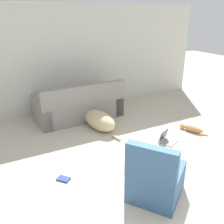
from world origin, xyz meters
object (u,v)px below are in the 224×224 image
object	(u,v)px
cat	(192,129)
book_blue	(64,179)
dog	(98,120)
side_chair	(155,179)
laptop_open	(166,138)
couch	(79,106)

from	to	relation	value
cat	book_blue	world-z (taller)	cat
dog	side_chair	bearing A→B (deg)	165.47
cat	book_blue	bearing A→B (deg)	74.41
laptop_open	couch	bearing A→B (deg)	93.44
laptop_open	book_blue	distance (m)	2.04
dog	side_chair	xyz separation A→B (m)	(-0.23, -2.23, 0.10)
couch	laptop_open	xyz separation A→B (m)	(1.01, -1.83, -0.20)
couch	dog	size ratio (longest dim) A/B	1.43
couch	side_chair	distance (m)	2.93
couch	side_chair	xyz separation A→B (m)	(-0.07, -2.93, 0.00)
couch	side_chair	size ratio (longest dim) A/B	2.10
dog	book_blue	world-z (taller)	dog
laptop_open	side_chair	size ratio (longest dim) A/B	0.42
cat	laptop_open	xyz separation A→B (m)	(-0.74, -0.10, 0.01)
couch	side_chair	world-z (taller)	side_chair
laptop_open	side_chair	xyz separation A→B (m)	(-1.08, -1.10, 0.20)
dog	couch	bearing A→B (deg)	3.81
couch	book_blue	size ratio (longest dim) A/B	8.85
dog	cat	bearing A→B (deg)	-131.57
side_chair	cat	bearing A→B (deg)	-92.12
couch	cat	xyz separation A→B (m)	(1.75, -1.73, -0.21)
dog	laptop_open	size ratio (longest dim) A/B	3.50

